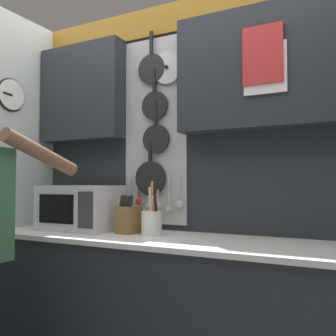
# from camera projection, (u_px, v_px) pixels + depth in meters

# --- Properties ---
(base_cabinet_counter) EXTENTS (2.38, 0.65, 0.88)m
(base_cabinet_counter) POSITION_uv_depth(u_px,v_px,m) (161.00, 311.00, 2.23)
(base_cabinet_counter) COLOR #23282D
(base_cabinet_counter) RESTS_ON ground_plane
(back_wall_unit) EXTENTS (2.95, 0.23, 2.47)m
(back_wall_unit) POSITION_uv_depth(u_px,v_px,m) (184.00, 133.00, 2.53)
(back_wall_unit) COLOR #23282D
(back_wall_unit) RESTS_ON ground_plane
(microwave) EXTENTS (0.54, 0.35, 0.31)m
(microwave) POSITION_uv_depth(u_px,v_px,m) (81.00, 208.00, 2.60)
(microwave) COLOR silver
(microwave) RESTS_ON base_cabinet_counter
(knife_block) EXTENTS (0.12, 0.16, 0.25)m
(knife_block) POSITION_uv_depth(u_px,v_px,m) (129.00, 219.00, 2.41)
(knife_block) COLOR brown
(knife_block) RESTS_ON base_cabinet_counter
(utensil_crock) EXTENTS (0.13, 0.13, 0.34)m
(utensil_crock) POSITION_uv_depth(u_px,v_px,m) (152.00, 221.00, 2.34)
(utensil_crock) COLOR white
(utensil_crock) RESTS_ON base_cabinet_counter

